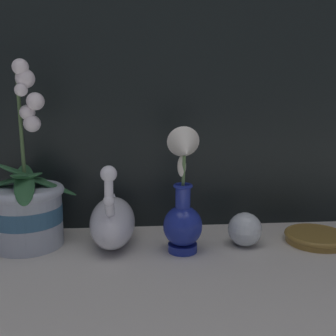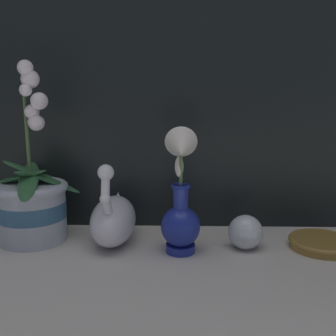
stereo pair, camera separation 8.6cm
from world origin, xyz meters
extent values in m
plane|color=beige|center=(0.00, 0.00, 0.00)|extent=(2.80, 2.80, 0.00)
cylinder|color=#B2BCCC|center=(-0.32, 0.13, 0.07)|extent=(0.15, 0.15, 0.13)
cylinder|color=#386689|center=(-0.32, 0.13, 0.07)|extent=(0.15, 0.15, 0.04)
torus|color=#B2BCCC|center=(-0.32, 0.13, 0.13)|extent=(0.17, 0.17, 0.02)
cylinder|color=#4C6B3D|center=(-0.32, 0.13, 0.26)|extent=(0.01, 0.01, 0.26)
ellipsoid|color=#2D6038|center=(-0.30, 0.14, 0.15)|extent=(0.18, 0.08, 0.09)
ellipsoid|color=#2D6038|center=(-0.32, 0.16, 0.15)|extent=(0.07, 0.17, 0.06)
ellipsoid|color=#2D6038|center=(-0.35, 0.14, 0.15)|extent=(0.15, 0.08, 0.05)
ellipsoid|color=#2D6038|center=(-0.31, 0.11, 0.15)|extent=(0.08, 0.18, 0.06)
sphere|color=white|center=(-0.31, 0.12, 0.39)|extent=(0.03, 0.03, 0.03)
sphere|color=white|center=(-0.30, 0.13, 0.37)|extent=(0.04, 0.04, 0.04)
sphere|color=white|center=(-0.31, 0.11, 0.34)|extent=(0.03, 0.03, 0.03)
sphere|color=white|center=(-0.28, 0.12, 0.32)|extent=(0.04, 0.04, 0.04)
sphere|color=white|center=(-0.30, 0.12, 0.30)|extent=(0.03, 0.03, 0.03)
sphere|color=white|center=(-0.29, 0.12, 0.28)|extent=(0.04, 0.04, 0.04)
ellipsoid|color=white|center=(-0.13, 0.12, 0.05)|extent=(0.10, 0.20, 0.11)
cone|color=white|center=(-0.13, 0.20, 0.07)|extent=(0.05, 0.06, 0.07)
cylinder|color=white|center=(-0.13, 0.05, 0.11)|extent=(0.02, 0.05, 0.06)
sphere|color=white|center=(-0.13, 0.03, 0.13)|extent=(0.02, 0.02, 0.02)
cylinder|color=white|center=(-0.13, 0.04, 0.15)|extent=(0.02, 0.03, 0.06)
sphere|color=white|center=(-0.13, 0.05, 0.18)|extent=(0.03, 0.03, 0.03)
cylinder|color=navy|center=(0.02, 0.07, 0.01)|extent=(0.06, 0.06, 0.02)
ellipsoid|color=navy|center=(0.02, 0.07, 0.06)|extent=(0.08, 0.08, 0.09)
cylinder|color=navy|center=(0.02, 0.07, 0.12)|extent=(0.03, 0.03, 0.05)
torus|color=navy|center=(0.02, 0.07, 0.15)|extent=(0.04, 0.04, 0.01)
cylinder|color=#567A47|center=(0.02, 0.06, 0.18)|extent=(0.01, 0.03, 0.07)
cone|color=white|center=(0.02, 0.04, 0.23)|extent=(0.07, 0.08, 0.08)
ellipsoid|color=white|center=(0.02, 0.07, 0.19)|extent=(0.02, 0.02, 0.04)
sphere|color=silver|center=(0.16, 0.09, 0.04)|extent=(0.08, 0.08, 0.08)
cylinder|color=olive|center=(0.33, 0.10, 0.01)|extent=(0.14, 0.14, 0.02)
torus|color=olive|center=(0.33, 0.10, 0.02)|extent=(0.14, 0.14, 0.01)
camera|label=1|loc=(-0.07, -0.73, 0.34)|focal=42.00mm
camera|label=2|loc=(0.01, -0.73, 0.34)|focal=42.00mm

